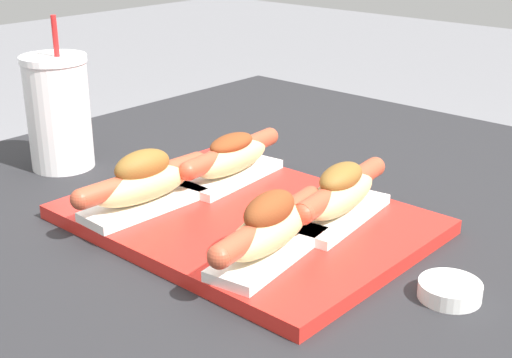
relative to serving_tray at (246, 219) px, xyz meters
name	(u,v)px	position (x,y,z in m)	size (l,w,h in m)	color
serving_tray	(246,219)	(0.00, 0.00, 0.00)	(0.43, 0.32, 0.02)	red
hot_dog_0	(143,183)	(-0.10, -0.08, 0.04)	(0.07, 0.21, 0.08)	white
hot_dog_1	(269,229)	(0.10, -0.07, 0.04)	(0.08, 0.21, 0.08)	white
hot_dog_2	(232,158)	(-0.09, 0.07, 0.04)	(0.08, 0.21, 0.07)	white
hot_dog_3	(342,193)	(0.10, 0.07, 0.04)	(0.08, 0.21, 0.07)	white
sauce_bowl	(450,289)	(0.28, 0.01, 0.00)	(0.07, 0.07, 0.02)	white
drink_cup	(59,112)	(-0.36, -0.03, 0.08)	(0.10, 0.10, 0.23)	white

